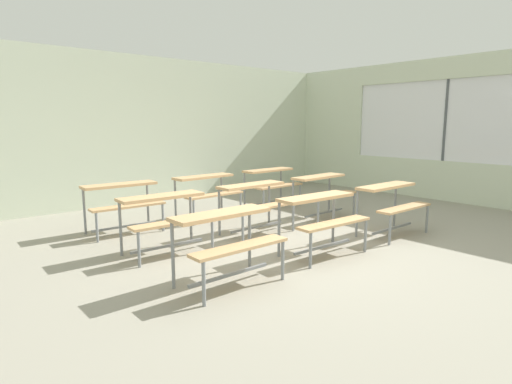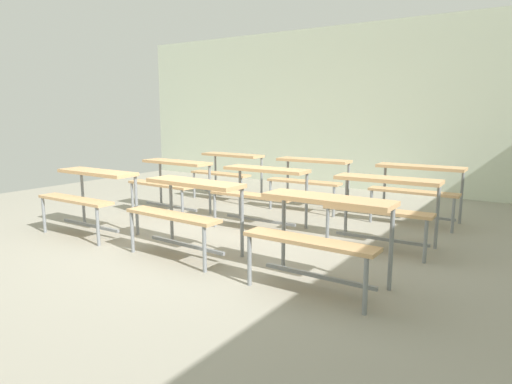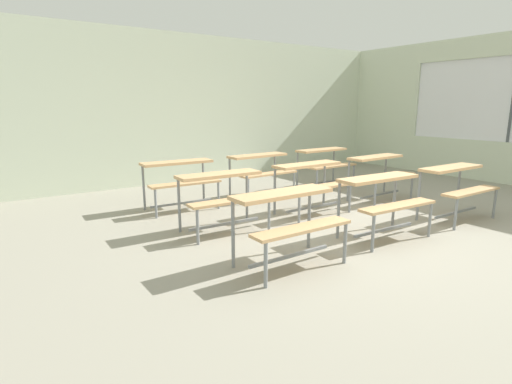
% 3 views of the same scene
% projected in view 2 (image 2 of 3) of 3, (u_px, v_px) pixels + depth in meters
% --- Properties ---
extents(ground, '(10.00, 9.00, 0.05)m').
position_uv_depth(ground, '(198.00, 247.00, 4.95)').
color(ground, gray).
extents(wall_back, '(10.00, 0.12, 3.00)m').
position_uv_depth(wall_back, '(356.00, 108.00, 8.38)').
color(wall_back, beige).
rests_on(wall_back, ground).
extents(desk_bench_r0c0, '(1.10, 0.59, 0.74)m').
position_uv_depth(desk_bench_r0c0, '(90.00, 187.00, 5.32)').
color(desk_bench_r0c0, tan).
rests_on(desk_bench_r0c0, ground).
extents(desk_bench_r0c1, '(1.13, 0.64, 0.74)m').
position_uv_depth(desk_bench_r0c1, '(187.00, 200.00, 4.52)').
color(desk_bench_r0c1, tan).
rests_on(desk_bench_r0c1, ground).
extents(desk_bench_r0c2, '(1.11, 0.60, 0.74)m').
position_uv_depth(desk_bench_r0c2, '(321.00, 220.00, 3.66)').
color(desk_bench_r0c2, tan).
rests_on(desk_bench_r0c2, ground).
extents(desk_bench_r1c0, '(1.12, 0.63, 0.74)m').
position_uv_depth(desk_bench_r1c0, '(171.00, 174.00, 6.41)').
color(desk_bench_r1c0, tan).
rests_on(desk_bench_r1c0, ground).
extents(desk_bench_r1c1, '(1.10, 0.60, 0.74)m').
position_uv_depth(desk_bench_r1c1, '(261.00, 183.00, 5.59)').
color(desk_bench_r1c1, tan).
rests_on(desk_bench_r1c1, ground).
extents(desk_bench_r1c2, '(1.12, 0.63, 0.74)m').
position_uv_depth(desk_bench_r1c2, '(384.00, 195.00, 4.75)').
color(desk_bench_r1c2, tan).
rests_on(desk_bench_r1c2, ground).
extents(desk_bench_r2c0, '(1.12, 0.63, 0.74)m').
position_uv_depth(desk_bench_r2c0, '(228.00, 165.00, 7.51)').
color(desk_bench_r2c0, tan).
rests_on(desk_bench_r2c0, ground).
extents(desk_bench_r2c1, '(1.12, 0.63, 0.74)m').
position_uv_depth(desk_bench_r2c1, '(310.00, 172.00, 6.67)').
color(desk_bench_r2c1, tan).
rests_on(desk_bench_r2c1, ground).
extents(desk_bench_r2c2, '(1.11, 0.61, 0.74)m').
position_uv_depth(desk_bench_r2c2, '(418.00, 180.00, 5.84)').
color(desk_bench_r2c2, tan).
rests_on(desk_bench_r2c2, ground).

